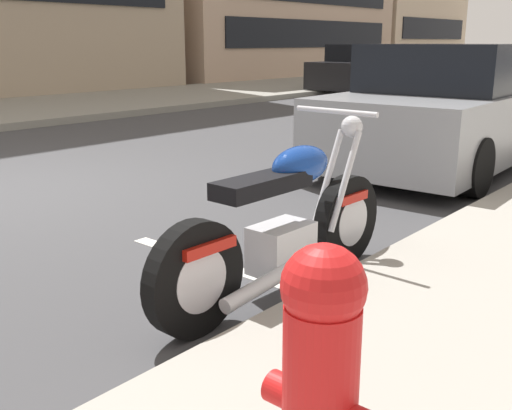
# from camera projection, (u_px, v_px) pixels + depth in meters

# --- Properties ---
(sidewalk_far_curb) EXTENTS (120.00, 5.00, 0.14)m
(sidewalk_far_curb) POSITION_uv_depth(u_px,v_px,m) (253.00, 89.00, 19.33)
(sidewalk_far_curb) COLOR gray
(sidewalk_far_curb) RESTS_ON ground
(parking_stall_stripe) EXTENTS (0.12, 2.20, 0.01)m
(parking_stall_stripe) POSITION_uv_depth(u_px,v_px,m) (242.00, 272.00, 4.15)
(parking_stall_stripe) COLOR silver
(parking_stall_stripe) RESTS_ON ground
(parked_motorcycle) EXTENTS (2.10, 0.62, 1.12)m
(parked_motorcycle) POSITION_uv_depth(u_px,v_px,m) (284.00, 228.00, 3.70)
(parked_motorcycle) COLOR black
(parked_motorcycle) RESTS_ON ground
(parked_car_near_corner) EXTENTS (4.41, 2.01, 1.52)m
(parked_car_near_corner) POSITION_uv_depth(u_px,v_px,m) (451.00, 109.00, 7.57)
(parked_car_near_corner) COLOR gray
(parked_car_near_corner) RESTS_ON ground
(car_opposite_curb) EXTENTS (4.48, 2.07, 1.47)m
(car_opposite_curb) POSITION_uv_depth(u_px,v_px,m) (370.00, 69.00, 18.81)
(car_opposite_curb) COLOR black
(car_opposite_curb) RESTS_ON ground
(fire_hydrant) EXTENTS (0.24, 0.36, 0.88)m
(fire_hydrant) POSITION_uv_depth(u_px,v_px,m) (321.00, 382.00, 1.70)
(fire_hydrant) COLOR red
(fire_hydrant) RESTS_ON sidewalk_near_curb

